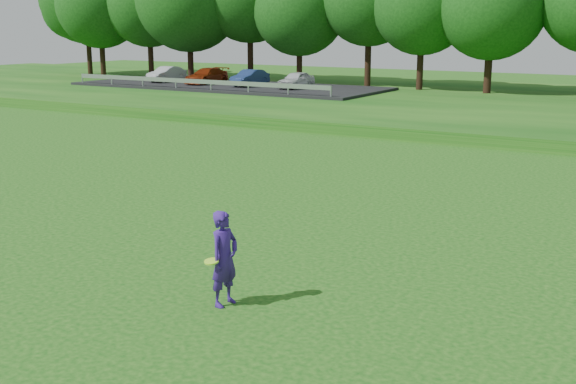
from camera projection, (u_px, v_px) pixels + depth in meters
The scene contains 5 objects.
ground at pixel (241, 280), 15.17m from camera, with size 140.00×140.00×0.00m, color #0D480E.
berm at pixel (562, 108), 43.48m from camera, with size 130.00×30.00×0.60m, color #0D480E.
walking_path at pixel (498, 146), 31.86m from camera, with size 130.00×1.60×0.04m, color gray.
parking_lot at pixel (226, 82), 54.38m from camera, with size 24.00×9.00×1.38m.
woman at pixel (224, 258), 13.64m from camera, with size 0.49×0.81×1.85m.
Camera 1 is at (8.25, -11.79, 5.25)m, focal length 45.00 mm.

